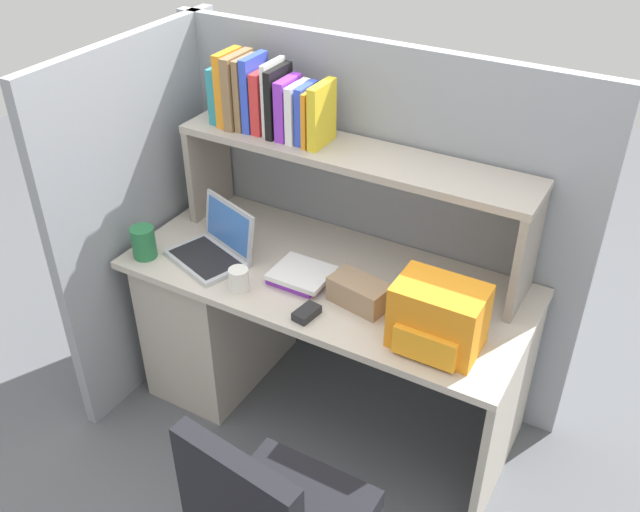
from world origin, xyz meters
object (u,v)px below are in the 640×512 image
Objects in this scene: laptop at (215,247)px; computer_mouse at (307,313)px; backpack at (438,318)px; tissue_box at (359,293)px; snack_canister at (144,242)px; paper_cup at (239,279)px.

computer_mouse is at bearing -16.18° from laptop.
backpack is 1.36× the size of tissue_box.
laptop is at bearing 172.20° from computer_mouse.
tissue_box is at bearing 59.92° from computer_mouse.
tissue_box is (0.13, 0.16, 0.03)m from computer_mouse.
backpack is 2.27× the size of snack_canister.
backpack is 0.77m from paper_cup.
laptop is 0.98m from backpack.
snack_canister is at bearing -160.26° from tissue_box.
snack_canister is at bearing -179.74° from paper_cup.
laptop is 3.59× the size of computer_mouse.
laptop reaches higher than tissue_box.
backpack reaches higher than paper_cup.
paper_cup is 0.69× the size of snack_canister.
snack_canister is (-0.90, -0.15, 0.02)m from tissue_box.
backpack reaches higher than computer_mouse.
backpack is 0.35m from tissue_box.
paper_cup is (-0.77, -0.07, -0.07)m from backpack.
paper_cup is at bearing -174.98° from backpack.
backpack is at bearing -2.87° from tissue_box.
backpack is at bearing 3.23° from snack_canister.
snack_canister is at bearing -172.68° from computer_mouse.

